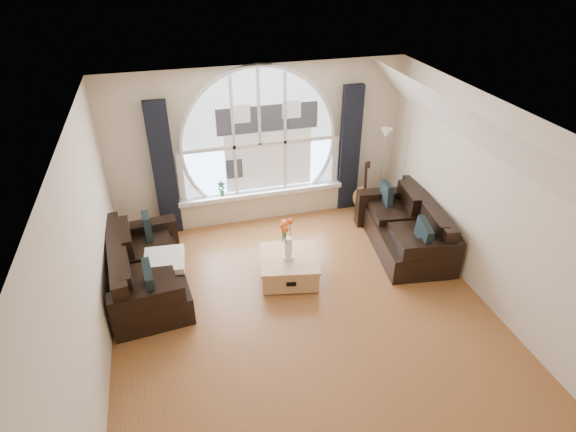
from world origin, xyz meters
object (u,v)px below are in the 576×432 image
(potted_plant, at_px, (221,189))
(vase_flowers, at_px, (288,236))
(guitar, at_px, (364,186))
(sofa_right, at_px, (404,227))
(coffee_chest, at_px, (289,266))
(sofa_left, at_px, (147,267))
(floor_lamp, at_px, (382,171))

(potted_plant, bearing_deg, vase_flowers, -69.12)
(vase_flowers, bearing_deg, guitar, 39.99)
(sofa_right, relative_size, coffee_chest, 2.19)
(sofa_right, bearing_deg, coffee_chest, -164.59)
(sofa_left, height_order, floor_lamp, floor_lamp)
(sofa_right, xyz_separation_m, potted_plant, (-2.70, 1.52, 0.29))
(floor_lamp, distance_m, guitar, 0.41)
(vase_flowers, xyz_separation_m, guitar, (1.82, 1.53, -0.23))
(sofa_right, height_order, vase_flowers, vase_flowers)
(sofa_left, bearing_deg, floor_lamp, 10.85)
(guitar, bearing_deg, potted_plant, -173.26)
(floor_lamp, relative_size, guitar, 1.51)
(coffee_chest, distance_m, vase_flowers, 0.56)
(vase_flowers, bearing_deg, sofa_left, 172.23)
(sofa_left, relative_size, coffee_chest, 2.22)
(sofa_right, distance_m, vase_flowers, 2.06)
(sofa_right, height_order, guitar, guitar)
(sofa_right, height_order, potted_plant, potted_plant)
(sofa_right, bearing_deg, potted_plant, 158.22)
(coffee_chest, bearing_deg, sofa_left, -176.27)
(floor_lamp, bearing_deg, guitar, 172.72)
(potted_plant, bearing_deg, floor_lamp, -6.53)
(coffee_chest, relative_size, floor_lamp, 0.53)
(floor_lamp, height_order, potted_plant, floor_lamp)
(potted_plant, bearing_deg, sofa_right, -29.46)
(vase_flowers, bearing_deg, potted_plant, 110.88)
(floor_lamp, bearing_deg, potted_plant, 173.47)
(sofa_right, relative_size, potted_plant, 6.82)
(sofa_left, xyz_separation_m, potted_plant, (1.29, 1.54, 0.29))
(coffee_chest, height_order, vase_flowers, vase_flowers)
(sofa_left, distance_m, guitar, 4.01)
(coffee_chest, bearing_deg, floor_lamp, 45.89)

